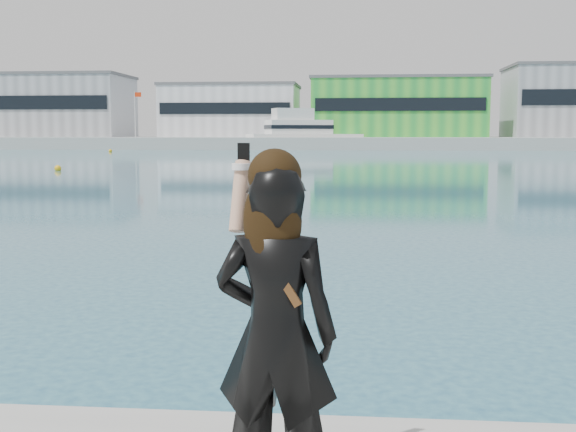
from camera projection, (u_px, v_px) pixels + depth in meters
name	position (u px, v px, depth m)	size (l,w,h in m)	color
far_quay	(352.00, 142.00, 132.63)	(320.00, 40.00, 2.00)	#9E9E99
warehouse_grey_left	(57.00, 106.00, 134.84)	(26.52, 16.36, 11.50)	gray
warehouse_white	(232.00, 111.00, 131.97)	(24.48, 15.35, 9.50)	silver
warehouse_green	(397.00, 107.00, 129.19)	(30.60, 16.36, 10.50)	green
flagpole_left	(135.00, 111.00, 126.53)	(1.28, 0.16, 8.00)	silver
flagpole_right	(484.00, 110.00, 121.09)	(1.28, 0.16, 8.00)	silver
motor_yacht	(302.00, 134.00, 119.74)	(19.56, 12.17, 8.86)	white
buoy_far	(110.00, 152.00, 103.95)	(0.50, 0.50, 0.50)	#FAB10D
buoy_extra	(58.00, 171.00, 52.75)	(0.50, 0.50, 0.50)	#FAB10D
woman	(275.00, 324.00, 3.77)	(0.71, 0.51, 1.90)	black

